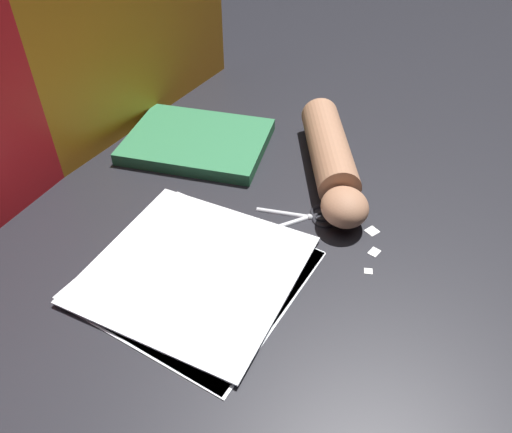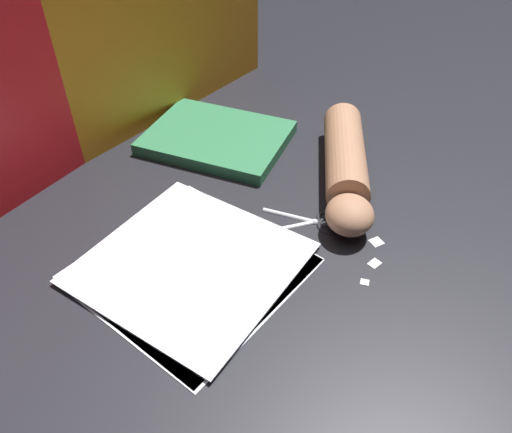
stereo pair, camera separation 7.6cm
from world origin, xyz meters
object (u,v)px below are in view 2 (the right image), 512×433
scissors (315,220)px  hand_forearm (346,166)px  paper_stack (191,266)px  book_closed (217,138)px

scissors → hand_forearm: size_ratio=0.42×
scissors → hand_forearm: 0.13m
paper_stack → scissors: size_ratio=2.23×
book_closed → paper_stack: bearing=-148.1°
hand_forearm → paper_stack: bearing=164.8°
paper_stack → scissors: bearing=-27.0°
paper_stack → book_closed: size_ratio=1.01×
book_closed → hand_forearm: size_ratio=0.93×
paper_stack → scissors: 0.22m
paper_stack → book_closed: book_closed is taller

